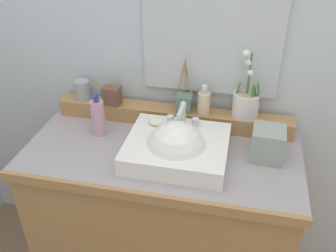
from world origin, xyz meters
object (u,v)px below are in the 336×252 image
(tumbler_cup, at_px, (82,90))
(soap_dispenser, at_px, (204,102))
(trinket_box, at_px, (112,96))
(soap_bar, at_px, (156,122))
(sink_basin, at_px, (176,149))
(potted_plant, at_px, (246,101))
(tissue_box, at_px, (267,144))
(lotion_bottle, at_px, (98,117))
(reed_diffuser, at_px, (184,102))

(tumbler_cup, bearing_deg, soap_dispenser, -1.36)
(tumbler_cup, xyz_separation_m, trinket_box, (0.16, -0.02, -0.00))
(soap_bar, bearing_deg, sink_basin, -43.82)
(tumbler_cup, bearing_deg, potted_plant, 0.51)
(trinket_box, xyz_separation_m, tissue_box, (0.72, -0.17, -0.05))
(soap_dispenser, distance_m, lotion_bottle, 0.48)
(trinket_box, bearing_deg, reed_diffuser, 5.28)
(soap_dispenser, distance_m, reed_diffuser, 0.09)
(sink_basin, xyz_separation_m, soap_dispenser, (0.07, 0.25, 0.09))
(soap_bar, distance_m, tissue_box, 0.48)
(soap_bar, relative_size, lotion_bottle, 0.35)
(soap_bar, xyz_separation_m, lotion_bottle, (-0.27, -0.00, -0.00))
(potted_plant, height_order, tissue_box, potted_plant)
(sink_basin, relative_size, soap_bar, 5.92)
(soap_dispenser, bearing_deg, trinket_box, -179.52)
(soap_dispenser, bearing_deg, soap_bar, -142.50)
(potted_plant, xyz_separation_m, lotion_bottle, (-0.64, -0.17, -0.06))
(tumbler_cup, xyz_separation_m, tissue_box, (0.88, -0.18, -0.06))
(reed_diffuser, relative_size, tissue_box, 1.91)
(reed_diffuser, distance_m, tissue_box, 0.42)
(potted_plant, relative_size, tumbler_cup, 3.28)
(reed_diffuser, xyz_separation_m, trinket_box, (-0.35, -0.01, 0.00))
(sink_basin, distance_m, reed_diffuser, 0.28)
(soap_dispenser, distance_m, trinket_box, 0.44)
(soap_dispenser, relative_size, trinket_box, 1.61)
(trinket_box, bearing_deg, tumbler_cup, 176.63)
(trinket_box, bearing_deg, soap_bar, -26.28)
(soap_dispenser, height_order, tissue_box, soap_dispenser)
(sink_basin, relative_size, tissue_box, 3.06)
(soap_bar, xyz_separation_m, soap_dispenser, (0.19, 0.14, 0.04))
(potted_plant, relative_size, tissue_box, 2.30)
(trinket_box, height_order, lotion_bottle, lotion_bottle)
(sink_basin, bearing_deg, soap_dispenser, 73.84)
(soap_dispenser, xyz_separation_m, reed_diffuser, (-0.09, 0.01, -0.01))
(lotion_bottle, bearing_deg, trinket_box, 83.11)
(tumbler_cup, xyz_separation_m, lotion_bottle, (0.14, -0.16, -0.04))
(soap_dispenser, xyz_separation_m, tumbler_cup, (-0.59, 0.01, -0.01))
(tumbler_cup, bearing_deg, tissue_box, -11.73)
(tumbler_cup, distance_m, tissue_box, 0.90)
(sink_basin, xyz_separation_m, soap_bar, (-0.11, 0.11, 0.05))
(sink_basin, bearing_deg, tumbler_cup, 152.77)
(reed_diffuser, distance_m, trinket_box, 0.35)
(sink_basin, xyz_separation_m, reed_diffuser, (-0.02, 0.26, 0.08))
(reed_diffuser, distance_m, lotion_bottle, 0.40)
(reed_diffuser, xyz_separation_m, tissue_box, (0.38, -0.18, -0.05))
(reed_diffuser, bearing_deg, potted_plant, 2.37)
(sink_basin, xyz_separation_m, lotion_bottle, (-0.38, 0.11, 0.05))
(potted_plant, xyz_separation_m, soap_dispenser, (-0.18, -0.02, -0.02))
(soap_bar, height_order, tumbler_cup, tumbler_cup)
(tumbler_cup, bearing_deg, reed_diffuser, -0.51)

